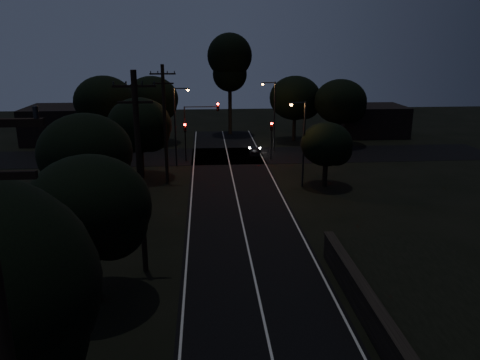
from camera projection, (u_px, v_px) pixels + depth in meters
road_surface at (234, 184)px, 42.11m from camera, size 60.00×70.00×0.03m
utility_pole_mid at (140, 172)px, 24.63m from camera, size 2.20×0.30×11.00m
utility_pole_far at (165, 123)px, 40.95m from camera, size 2.20×0.30×10.50m
tree_left_b at (93, 210)px, 21.79m from camera, size 5.81×5.81×7.38m
tree_left_c at (89, 155)px, 31.07m from camera, size 6.23×6.23×7.87m
tree_left_d at (142, 127)px, 42.76m from camera, size 5.91×5.91×7.49m
tree_far_nw at (154, 100)px, 57.86m from camera, size 6.56×6.56×8.31m
tree_far_w at (106, 102)px, 53.59m from camera, size 6.79×6.79×8.66m
tree_far_ne at (297, 99)px, 59.19m from camera, size 6.51×6.51×8.24m
tree_far_e at (342, 103)px, 56.73m from camera, size 6.32×6.32×8.02m
tree_right_a at (329, 145)px, 40.50m from camera, size 4.48×4.48×5.70m
tall_pine at (230, 62)px, 62.24m from camera, size 5.94×5.94×13.49m
building_left at (68, 124)px, 59.98m from camera, size 10.00×8.00×4.40m
building_right at (369, 120)px, 63.92m from camera, size 9.00×7.00×4.00m
signal_left at (185, 135)px, 49.44m from camera, size 0.28×0.35×4.10m
signal_right at (271, 134)px, 50.12m from camera, size 0.28×0.35×4.10m
signal_mast at (201, 121)px, 49.14m from camera, size 3.70×0.35×6.25m
streetlight_a at (177, 121)px, 46.98m from camera, size 1.66×0.26×8.00m
streetlight_b at (273, 112)px, 53.49m from camera, size 1.66×0.26×8.00m
streetlight_c at (302, 138)px, 40.23m from camera, size 1.46×0.26×7.50m
car at (255, 151)px, 52.57m from camera, size 1.53×3.15×1.03m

